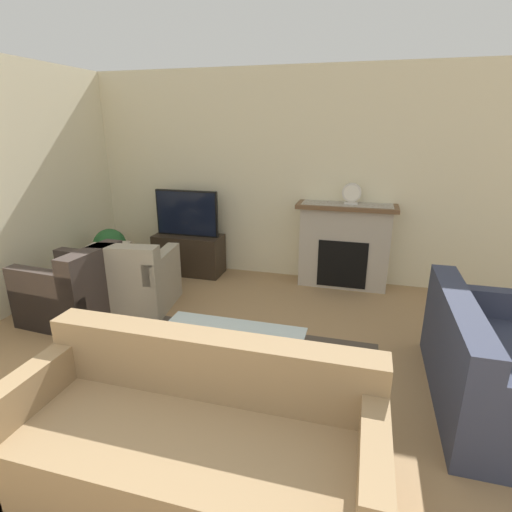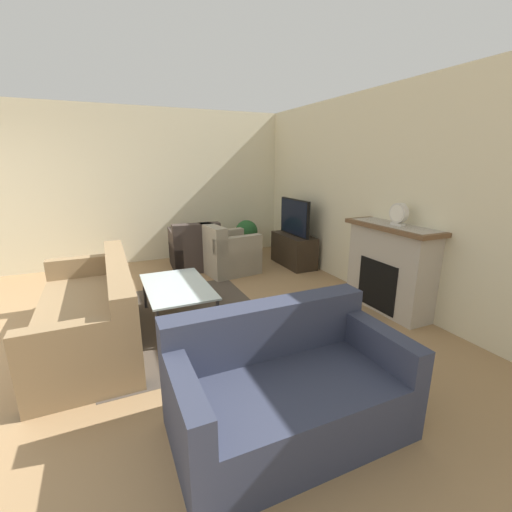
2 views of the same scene
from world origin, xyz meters
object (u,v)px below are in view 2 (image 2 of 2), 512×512
Objects in this scene: tv at (295,217)px; potted_plant at (247,234)px; mantel_clock at (399,214)px; couch_sectional at (92,315)px; couch_loveseat at (286,390)px; armchair_accent at (228,255)px; armchair_by_window at (194,251)px; coffee_table at (177,288)px.

potted_plant is (-0.88, -0.53, -0.42)m from tv.
mantel_clock is (2.16, 0.11, 0.35)m from tv.
tv is 3.60m from couch_sectional.
couch_loveseat is at bearing -60.92° from mantel_clock.
mantel_clock reaches higher than armchair_accent.
couch_loveseat and armchair_accent have the same top height.
tv reaches higher than armchair_accent.
tv is 1.83m from armchair_by_window.
couch_sectional is 2.29× the size of armchair_by_window.
couch_sectional is 2.62m from armchair_by_window.
coffee_table is at bearing -38.49° from potted_plant.
armchair_accent is (-3.42, 0.80, 0.01)m from couch_loveseat.
couch_sectional and couch_loveseat have the same top height.
mantel_clock is at bearing 126.73° from armchair_by_window.
couch_sectional is at bearing -48.58° from potted_plant.
couch_loveseat and armchair_by_window have the same top height.
tv is at bearing -176.98° from mantel_clock.
tv is 1.25× the size of potted_plant.
armchair_by_window is 0.79× the size of coffee_table.
armchair_by_window is (-0.59, -1.64, -0.56)m from tv.
couch_sectional reaches higher than coffee_table.
couch_sectional is 2.21m from couch_loveseat.
couch_sectional is at bearing 56.83° from armchair_by_window.
potted_plant is (-0.30, 1.11, 0.14)m from armchair_by_window.
tv is at bearing 31.15° from potted_plant.
potted_plant is at bearing 131.42° from couch_sectional.
couch_loveseat is 2.59m from mantel_clock.
armchair_by_window is 2.10m from coffee_table.
armchair_by_window is 3.50× the size of mantel_clock.
couch_loveseat is 1.71× the size of armchair_accent.
couch_sectional is 1.34× the size of couch_loveseat.
armchair_by_window is 3.38m from mantel_clock.
couch_loveseat is at bearing 9.78° from coffee_table.
couch_loveseat is 5.96× the size of mantel_clock.
couch_loveseat is 1.70× the size of armchair_by_window.
potted_plant is at bearing -160.81° from armchair_by_window.
coffee_table is at bearing 99.78° from couch_loveseat.
armchair_by_window is 0.66m from armchair_accent.
tv is 0.98× the size of armchair_accent.
coffee_table is (-1.95, -0.34, 0.11)m from couch_loveseat.
couch_loveseat is 4.47m from potted_plant.
couch_sectional is 2.94× the size of potted_plant.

